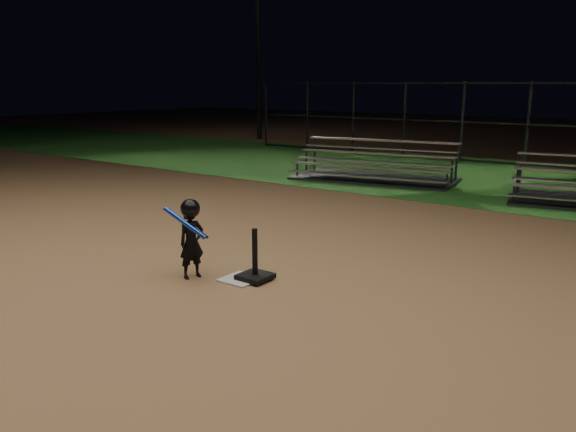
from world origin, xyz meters
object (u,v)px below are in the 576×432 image
at_px(home_plate, 241,279).
at_px(batting_tee, 255,270).
at_px(light_pole_left, 257,24).
at_px(child_batter, 191,236).
at_px(bleacher_left, 374,172).

xyz_separation_m(home_plate, batting_tee, (0.15, 0.10, 0.12)).
xyz_separation_m(home_plate, light_pole_left, (-12.00, 14.94, 4.93)).
height_order(home_plate, light_pole_left, light_pole_left).
bearing_deg(child_batter, light_pole_left, 53.94).
relative_size(child_batter, light_pole_left, 0.12).
bearing_deg(home_plate, batting_tee, 33.77).
bearing_deg(child_batter, bleacher_left, 29.51).
height_order(batting_tee, light_pole_left, light_pole_left).
xyz_separation_m(child_batter, light_pole_left, (-11.43, 15.23, 4.40)).
relative_size(bleacher_left, light_pole_left, 0.52).
xyz_separation_m(home_plate, child_batter, (-0.57, -0.28, 0.53)).
height_order(batting_tee, child_batter, child_batter).
relative_size(batting_tee, light_pole_left, 0.08).
bearing_deg(light_pole_left, bleacher_left, -36.07).
relative_size(home_plate, light_pole_left, 0.05).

